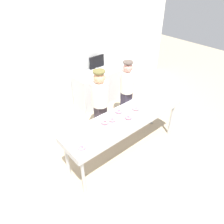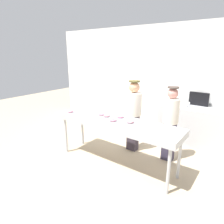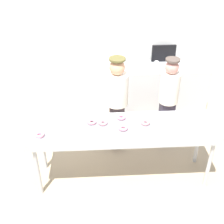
# 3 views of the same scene
# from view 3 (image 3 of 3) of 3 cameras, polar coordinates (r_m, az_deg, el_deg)

# --- Properties ---
(ground_plane) EXTENTS (16.00, 16.00, 0.00)m
(ground_plane) POSITION_cam_3_polar(r_m,az_deg,el_deg) (4.86, 1.99, -11.96)
(ground_plane) COLOR tan
(back_wall) EXTENTS (8.00, 0.12, 3.01)m
(back_wall) POSITION_cam_3_polar(r_m,az_deg,el_deg) (6.16, 0.24, 14.82)
(back_wall) COLOR white
(back_wall) RESTS_ON ground
(fryer_conveyor) EXTENTS (2.65, 0.69, 0.97)m
(fryer_conveyor) POSITION_cam_3_polar(r_m,az_deg,el_deg) (4.27, 2.22, -3.43)
(fryer_conveyor) COLOR #B7BABF
(fryer_conveyor) RESTS_ON ground
(strawberry_donut_0) EXTENTS (0.17, 0.17, 0.04)m
(strawberry_donut_0) POSITION_cam_3_polar(r_m,az_deg,el_deg) (4.28, -3.82, -1.87)
(strawberry_donut_0) COLOR pink
(strawberry_donut_0) RESTS_ON fryer_conveyor
(strawberry_donut_1) EXTENTS (0.18, 0.18, 0.04)m
(strawberry_donut_1) POSITION_cam_3_polar(r_m,az_deg,el_deg) (4.37, 1.77, -1.00)
(strawberry_donut_1) COLOR pink
(strawberry_donut_1) RESTS_ON fryer_conveyor
(strawberry_donut_2) EXTENTS (0.13, 0.13, 0.04)m
(strawberry_donut_2) POSITION_cam_3_polar(r_m,az_deg,el_deg) (4.15, 2.14, -3.06)
(strawberry_donut_2) COLOR pink
(strawberry_donut_2) RESTS_ON fryer_conveyor
(strawberry_donut_3) EXTENTS (0.17, 0.17, 0.04)m
(strawberry_donut_3) POSITION_cam_3_polar(r_m,az_deg,el_deg) (4.26, -1.71, -2.02)
(strawberry_donut_3) COLOR pink
(strawberry_donut_3) RESTS_ON fryer_conveyor
(strawberry_donut_4) EXTENTS (0.17, 0.17, 0.04)m
(strawberry_donut_4) POSITION_cam_3_polar(r_m,az_deg,el_deg) (4.29, 6.34, -1.99)
(strawberry_donut_4) COLOR pink
(strawberry_donut_4) RESTS_ON fryer_conveyor
(strawberry_donut_5) EXTENTS (0.14, 0.14, 0.04)m
(strawberry_donut_5) POSITION_cam_3_polar(r_m,az_deg,el_deg) (4.14, -13.54, -4.21)
(strawberry_donut_5) COLOR pink
(strawberry_donut_5) RESTS_ON fryer_conveyor
(worker_baker) EXTENTS (0.36, 0.36, 1.67)m
(worker_baker) POSITION_cam_3_polar(r_m,az_deg,el_deg) (4.86, 0.93, 2.55)
(worker_baker) COLOR #352D37
(worker_baker) RESTS_ON ground
(worker_assistant) EXTENTS (0.32, 0.32, 1.61)m
(worker_assistant) POSITION_cam_3_polar(r_m,az_deg,el_deg) (5.07, 10.59, 2.45)
(worker_assistant) COLOR #322D40
(worker_assistant) RESTS_ON ground
(prep_counter) EXTENTS (1.70, 0.62, 0.95)m
(prep_counter) POSITION_cam_3_polar(r_m,az_deg,el_deg) (6.30, 9.67, 4.55)
(prep_counter) COLOR #B7BABF
(prep_counter) RESTS_ON ground
(paper_cup_0) EXTENTS (0.08, 0.08, 0.11)m
(paper_cup_0) POSITION_cam_3_polar(r_m,az_deg,el_deg) (5.94, 8.32, 8.52)
(paper_cup_0) COLOR white
(paper_cup_0) RESTS_ON prep_counter
(paper_cup_1) EXTENTS (0.08, 0.08, 0.11)m
(paper_cup_1) POSITION_cam_3_polar(r_m,az_deg,el_deg) (5.84, 6.58, 8.24)
(paper_cup_1) COLOR white
(paper_cup_1) RESTS_ON prep_counter
(paper_cup_2) EXTENTS (0.08, 0.08, 0.11)m
(paper_cup_2) POSITION_cam_3_polar(r_m,az_deg,el_deg) (6.29, 16.51, 8.92)
(paper_cup_2) COLOR white
(paper_cup_2) RESTS_ON prep_counter
(paper_cup_3) EXTENTS (0.08, 0.08, 0.11)m
(paper_cup_3) POSITION_cam_3_polar(r_m,az_deg,el_deg) (5.79, 5.13, 8.11)
(paper_cup_3) COLOR white
(paper_cup_3) RESTS_ON prep_counter
(paper_cup_4) EXTENTS (0.08, 0.08, 0.11)m
(paper_cup_4) POSITION_cam_3_polar(r_m,az_deg,el_deg) (6.05, 8.40, 8.98)
(paper_cup_4) COLOR white
(paper_cup_4) RESTS_ON prep_counter
(menu_display) EXTENTS (0.48, 0.04, 0.34)m
(menu_display) POSITION_cam_3_polar(r_m,az_deg,el_deg) (6.26, 9.74, 10.89)
(menu_display) COLOR black
(menu_display) RESTS_ON prep_counter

